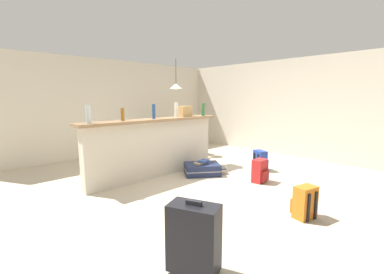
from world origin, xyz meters
TOP-DOWN VIEW (x-y plane):
  - ground_plane at (0.00, 0.00)m, footprint 13.00×13.00m
  - wall_back at (0.00, 3.05)m, footprint 6.60×0.10m
  - wall_right at (3.05, 0.30)m, footprint 0.10×6.00m
  - partition_half_wall at (-0.59, 0.55)m, footprint 2.80×0.20m
  - bar_countertop at (-0.59, 0.55)m, footprint 2.96×0.40m
  - bottle_clear at (-1.86, 0.50)m, footprint 0.07×0.07m
  - bottle_amber at (-1.24, 0.56)m, footprint 0.06×0.06m
  - bottle_blue at (-0.61, 0.54)m, footprint 0.06×0.06m
  - bottle_white at (-0.02, 0.58)m, footprint 0.07×0.07m
  - bottle_green at (0.64, 0.45)m, footprint 0.07×0.07m
  - grocery_bag at (0.23, 0.60)m, footprint 0.26×0.18m
  - dining_table at (0.92, 1.80)m, footprint 1.10×0.80m
  - dining_chair_near_partition at (0.88, 1.22)m, footprint 0.46×0.46m
  - pendant_lamp at (0.98, 1.78)m, footprint 0.34×0.34m
  - suitcase_flat_navy at (0.15, -0.01)m, footprint 0.87×0.80m
  - backpack_orange at (-0.24, -2.23)m, footprint 0.31×0.29m
  - suitcase_upright_black at (-2.00, -2.03)m, footprint 0.40×0.50m
  - backpack_red at (0.58, -1.06)m, footprint 0.30×0.27m
  - backpack_blue at (1.27, -0.63)m, footprint 0.31×0.33m
  - book_stack at (0.14, -0.01)m, footprint 0.32×0.22m

SIDE VIEW (x-z plane):
  - ground_plane at x=0.00m, z-range -0.05..0.00m
  - suitcase_flat_navy at x=0.15m, z-range 0.00..0.22m
  - backpack_orange at x=-0.24m, z-range -0.01..0.41m
  - backpack_red at x=0.58m, z-range -0.01..0.41m
  - backpack_blue at x=1.27m, z-range -0.01..0.41m
  - book_stack at x=0.14m, z-range 0.22..0.29m
  - suitcase_upright_black at x=-2.00m, z-range 0.00..0.67m
  - dining_chair_near_partition at x=0.88m, z-range 0.05..0.98m
  - partition_half_wall at x=-0.59m, z-range 0.00..1.08m
  - dining_table at x=0.92m, z-range 0.28..1.02m
  - bar_countertop at x=-0.59m, z-range 1.08..1.13m
  - grocery_bag at x=0.23m, z-range 1.13..1.35m
  - bottle_amber at x=-1.24m, z-range 1.13..1.35m
  - wall_back at x=0.00m, z-range 0.00..2.50m
  - wall_right at x=3.05m, z-range 0.00..2.50m
  - bottle_green at x=0.64m, z-range 1.13..1.40m
  - bottle_blue at x=-0.61m, z-range 1.13..1.40m
  - bottle_clear at x=-1.86m, z-range 1.13..1.42m
  - bottle_white at x=-0.02m, z-range 1.13..1.43m
  - pendant_lamp at x=0.98m, z-range 1.42..2.22m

